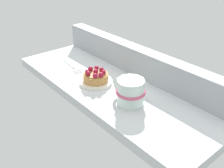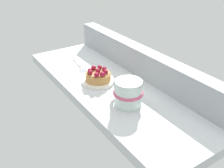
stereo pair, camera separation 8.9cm
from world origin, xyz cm
name	(u,v)px [view 2 (the right image)]	position (x,y,z in cm)	size (l,w,h in cm)	color
ground_plane	(114,88)	(0.00, 0.00, -1.69)	(87.66, 32.57, 3.39)	silver
window_rail_back	(143,62)	(0.00, 13.47, 5.26)	(85.91, 5.63, 10.52)	#9EA3A8
dessert_plate	(98,81)	(-3.99, -4.38, 0.54)	(11.95, 11.95, 1.16)	silver
raspberry_tart	(98,75)	(-3.97, -4.39, 3.00)	(9.22, 9.22, 4.59)	#B77F42
coffee_mug	(128,93)	(13.73, -4.04, 4.26)	(12.85, 9.60, 8.52)	silver
dessert_fork	(78,64)	(-22.18, -3.43, 0.30)	(15.99, 3.89, 0.60)	silver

